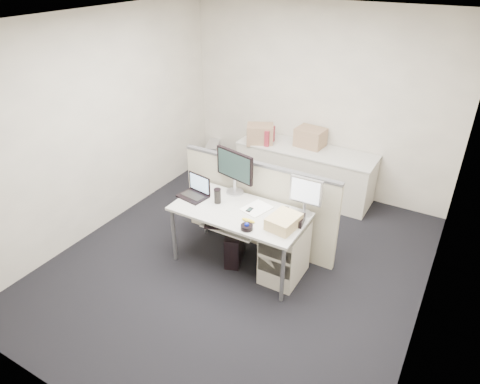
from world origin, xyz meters
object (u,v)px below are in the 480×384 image
Objects in this scene: laptop at (192,188)px; desk_phone at (292,219)px; monitor_main at (235,172)px; desk at (239,215)px.

laptop is 1.23m from desk_phone.
desk is at bearing -38.70° from monitor_main.
laptop reaches higher than desk.
monitor_main is 1.64× the size of laptop.
desk_phone is (0.85, -0.24, -0.23)m from monitor_main.
desk is 2.79× the size of monitor_main.
desk_phone reaches higher than desk.
monitor_main reaches higher than desk_phone.
monitor_main is 2.21× the size of desk_phone.
desk is 6.17× the size of desk_phone.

